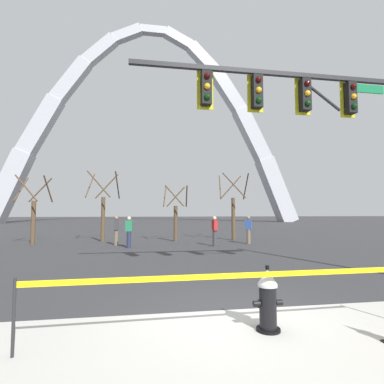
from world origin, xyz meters
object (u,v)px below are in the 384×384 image
at_px(pedestrian_standing_center, 248,229).
at_px(pedestrian_near_trees, 215,231).
at_px(fire_hydrant, 268,300).
at_px(monument_arch, 152,132).
at_px(pedestrian_walking_left, 116,230).
at_px(traffic_signal_gantry, 319,119).
at_px(pedestrian_walking_right, 129,232).

relative_size(pedestrian_standing_center, pedestrian_near_trees, 1.00).
bearing_deg(fire_hydrant, monument_arch, 90.40).
bearing_deg(pedestrian_near_trees, pedestrian_standing_center, 21.14).
relative_size(monument_arch, pedestrian_walking_left, 34.25).
distance_m(fire_hydrant, traffic_signal_gantry, 5.78).
xyz_separation_m(traffic_signal_gantry, pedestrian_standing_center, (1.19, 9.10, -3.59)).
bearing_deg(traffic_signal_gantry, pedestrian_walking_left, 123.15).
bearing_deg(fire_hydrant, traffic_signal_gantry, 46.28).
bearing_deg(pedestrian_walking_left, pedestrian_near_trees, -14.26).
distance_m(traffic_signal_gantry, pedestrian_walking_right, 10.50).
distance_m(pedestrian_walking_left, pedestrian_walking_right, 1.57).
relative_size(pedestrian_walking_left, pedestrian_walking_right, 1.00).
distance_m(fire_hydrant, monument_arch, 51.61).
bearing_deg(fire_hydrant, pedestrian_walking_left, 104.77).
bearing_deg(pedestrian_standing_center, pedestrian_walking_right, -172.31).
height_order(pedestrian_walking_right, pedestrian_near_trees, same).
bearing_deg(monument_arch, fire_hydrant, -89.60).
relative_size(monument_arch, pedestrian_walking_right, 34.25).
height_order(traffic_signal_gantry, pedestrian_standing_center, traffic_signal_gantry).
bearing_deg(pedestrian_walking_right, monument_arch, 86.62).
xyz_separation_m(traffic_signal_gantry, pedestrian_walking_right, (-5.50, 8.19, -3.59)).
distance_m(monument_arch, pedestrian_walking_left, 39.75).
height_order(monument_arch, pedestrian_walking_left, monument_arch).
bearing_deg(pedestrian_walking_left, fire_hydrant, -75.23).
distance_m(traffic_signal_gantry, monument_arch, 47.69).
bearing_deg(traffic_signal_gantry, pedestrian_near_trees, 96.99).
distance_m(pedestrian_standing_center, pedestrian_walking_right, 6.76).
bearing_deg(pedestrian_walking_left, monument_arch, 85.32).
height_order(fire_hydrant, traffic_signal_gantry, traffic_signal_gantry).
bearing_deg(pedestrian_walking_right, pedestrian_walking_left, 118.51).
bearing_deg(pedestrian_walking_left, pedestrian_standing_center, -3.68).
height_order(monument_arch, pedestrian_walking_right, monument_arch).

